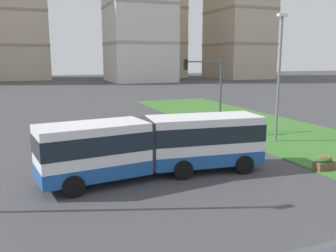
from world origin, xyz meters
The scene contains 6 objects.
articulated_bus centered at (-0.60, 13.72, 1.65)m, with size 12.04×3.30×3.00m.
flower_planter_4 centered at (8.27, 11.17, 0.43)m, with size 1.10×0.56×0.74m.
traffic_light_far_right centered at (6.76, 22.00, 4.10)m, with size 3.48×0.28×5.99m.
streetlight_median centered at (10.17, 17.81, 4.98)m, with size 0.70×0.28×9.07m.
apartment_tower_centre centered at (21.33, 88.12, 18.57)m, with size 15.91×16.40×37.10m.
apartment_tower_east centered at (53.42, 92.29, 19.15)m, with size 14.55×19.24×38.27m.
Camera 1 is at (-6.63, -3.46, 6.10)m, focal length 38.80 mm.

